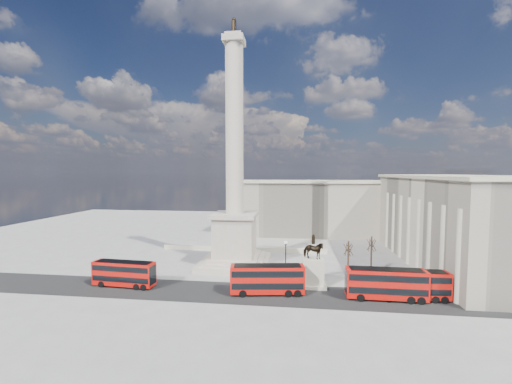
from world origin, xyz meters
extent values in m
plane|color=#9A9792|center=(0.00, 0.00, 0.00)|extent=(180.00, 180.00, 0.00)
cube|color=#262626|center=(5.00, -10.00, 0.00)|extent=(120.00, 9.00, 0.01)
cube|color=#B9AB9A|center=(0.00, 5.00, 0.50)|extent=(14.00, 14.00, 1.00)
cube|color=#B9AB9A|center=(0.00, 5.00, 1.25)|extent=(12.00, 12.00, 0.50)
cube|color=#B9AB9A|center=(0.00, 5.00, 1.75)|extent=(10.00, 10.00, 0.50)
cube|color=#B9AB9A|center=(0.00, 5.00, 6.00)|extent=(8.00, 8.00, 8.00)
cube|color=#B9AB9A|center=(0.00, 5.00, 10.40)|extent=(9.00, 9.00, 0.80)
cylinder|color=beige|center=(0.00, 5.00, 27.80)|extent=(3.60, 3.60, 34.00)
cube|color=#B9AB9A|center=(0.00, 5.00, 45.40)|extent=(4.20, 4.20, 1.20)
cube|color=#B9AB9A|center=(0.00, 5.00, 46.30)|extent=(3.20, 3.20, 0.60)
cylinder|color=black|center=(0.00, 5.00, 47.90)|extent=(0.90, 0.90, 2.60)
sphere|color=black|center=(0.00, 5.00, 49.50)|extent=(0.70, 0.70, 0.70)
cube|color=beige|center=(0.00, 16.00, 0.55)|extent=(40.00, 0.60, 1.10)
cube|color=beige|center=(45.00, 10.00, 9.00)|extent=(18.00, 45.00, 18.00)
cube|color=beige|center=(45.00, 10.00, 18.30)|extent=(19.00, 46.00, 0.60)
cube|color=beige|center=(20.00, 40.00, 8.00)|extent=(50.00, 16.00, 16.00)
cube|color=beige|center=(20.00, 40.00, 16.30)|extent=(51.00, 17.00, 0.60)
cube|color=#BD1009|center=(-16.23, -9.53, 2.28)|extent=(10.71, 3.13, 3.89)
cube|color=black|center=(-16.23, -9.53, 1.59)|extent=(10.29, 3.16, 0.86)
cube|color=black|center=(-16.23, -9.53, 3.31)|extent=(10.29, 3.16, 0.86)
cube|color=black|center=(-16.23, -9.53, 4.26)|extent=(9.64, 2.82, 0.06)
cylinder|color=black|center=(-19.71, -9.29, 0.53)|extent=(1.23, 2.59, 1.06)
cylinder|color=black|center=(-13.28, -9.74, 0.53)|extent=(1.23, 2.59, 1.06)
cylinder|color=black|center=(-12.02, -9.83, 0.53)|extent=(1.23, 2.59, 1.06)
cube|color=#BD1009|center=(8.01, -10.00, 2.49)|extent=(11.77, 4.08, 4.25)
cube|color=black|center=(8.01, -10.00, 1.73)|extent=(11.32, 4.08, 0.94)
cube|color=black|center=(8.01, -10.00, 3.62)|extent=(11.32, 4.08, 0.94)
cube|color=black|center=(8.01, -10.00, 4.64)|extent=(10.60, 3.68, 0.06)
cylinder|color=black|center=(4.23, -10.49, 0.58)|extent=(1.50, 2.87, 1.15)
cylinder|color=black|center=(11.21, -9.59, 0.58)|extent=(1.50, 2.87, 1.15)
cylinder|color=black|center=(12.58, -9.41, 0.58)|extent=(1.50, 2.87, 1.15)
cube|color=#BD1009|center=(29.70, -9.52, 2.36)|extent=(11.05, 3.11, 4.02)
cube|color=black|center=(29.70, -9.52, 1.64)|extent=(10.61, 3.14, 0.89)
cube|color=black|center=(29.70, -9.52, 3.43)|extent=(10.61, 3.14, 0.89)
cube|color=black|center=(29.70, -9.52, 4.40)|extent=(9.94, 2.80, 0.06)
cylinder|color=black|center=(26.10, -9.73, 0.55)|extent=(1.24, 2.66, 1.09)
cylinder|color=black|center=(32.76, -9.35, 0.55)|extent=(1.24, 2.66, 1.09)
cylinder|color=black|center=(34.06, -9.27, 0.55)|extent=(1.24, 2.66, 1.09)
cube|color=#BD1009|center=(25.91, -9.96, 2.52)|extent=(11.69, 2.75, 4.30)
cube|color=black|center=(25.91, -9.96, 1.75)|extent=(11.23, 2.80, 0.96)
cube|color=black|center=(25.91, -9.96, 3.66)|extent=(11.23, 2.80, 0.96)
cube|color=black|center=(25.91, -9.96, 4.70)|extent=(10.53, 2.47, 0.06)
cylinder|color=black|center=(22.06, -9.93, 0.58)|extent=(1.19, 2.78, 1.17)
cylinder|color=black|center=(29.18, -9.99, 0.58)|extent=(1.19, 2.78, 1.17)
cylinder|color=black|center=(30.58, -10.00, 0.58)|extent=(1.19, 2.78, 1.17)
cylinder|color=black|center=(10.67, -1.46, 0.26)|extent=(0.45, 0.45, 0.51)
cylinder|color=black|center=(10.67, -1.46, 3.08)|extent=(0.16, 0.16, 6.15)
cylinder|color=black|center=(10.67, -1.46, 6.05)|extent=(0.31, 0.31, 0.31)
sphere|color=silver|center=(10.67, -1.46, 6.41)|extent=(0.57, 0.57, 0.57)
cube|color=beige|center=(15.35, -5.95, 0.27)|extent=(4.32, 3.24, 0.54)
cube|color=beige|center=(15.35, -5.95, 2.38)|extent=(3.46, 2.38, 4.76)
imported|color=black|center=(15.35, -5.95, 6.22)|extent=(3.74, 2.37, 2.92)
cylinder|color=black|center=(15.35, -5.95, 7.98)|extent=(0.54, 0.54, 1.30)
sphere|color=black|center=(15.35, -5.95, 8.73)|extent=(0.39, 0.39, 0.39)
cylinder|color=#332319|center=(26.38, 0.99, 3.71)|extent=(0.30, 0.30, 7.42)
cylinder|color=#332319|center=(21.81, -1.53, 3.48)|extent=(0.32, 0.32, 6.97)
cylinder|color=#332319|center=(39.32, 15.28, 3.61)|extent=(0.31, 0.31, 7.22)
imported|color=#24292A|center=(22.38, -6.50, 0.80)|extent=(0.58, 0.38, 1.59)
imported|color=#24292A|center=(26.72, -3.26, 0.93)|extent=(1.14, 1.08, 1.85)
imported|color=#24292A|center=(9.49, -4.37, 0.93)|extent=(1.11, 1.06, 1.85)
camera|label=1|loc=(12.02, -58.19, 19.32)|focal=22.00mm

